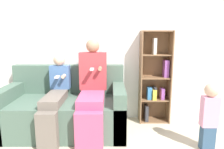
{
  "coord_description": "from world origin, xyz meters",
  "views": [
    {
      "loc": [
        0.37,
        -2.25,
        1.36
      ],
      "look_at": [
        0.39,
        0.6,
        0.83
      ],
      "focal_mm": 32.0,
      "sensor_mm": 36.0,
      "label": 1
    }
  ],
  "objects": [
    {
      "name": "bookshelf",
      "position": [
        1.07,
        0.88,
        0.69
      ],
      "size": [
        0.48,
        0.26,
        1.46
      ],
      "color": "brown",
      "rests_on": "ground_plane"
    },
    {
      "name": "adult_seated",
      "position": [
        0.1,
        0.46,
        0.68
      ],
      "size": [
        0.4,
        0.86,
        1.34
      ],
      "color": "#DB4C75",
      "rests_on": "ground_plane"
    },
    {
      "name": "ground_plane",
      "position": [
        0.0,
        0.0,
        0.0
      ],
      "size": [
        14.0,
        14.0,
        0.0
      ],
      "primitive_type": "plane",
      "color": "beige"
    },
    {
      "name": "child_seated",
      "position": [
        -0.4,
        0.4,
        0.57
      ],
      "size": [
        0.29,
        0.87,
        1.12
      ],
      "color": "#70665B",
      "rests_on": "ground_plane"
    },
    {
      "name": "couch",
      "position": [
        -0.3,
        0.53,
        0.31
      ],
      "size": [
        1.73,
        0.89,
        0.93
      ],
      "color": "#4C6656",
      "rests_on": "ground_plane"
    },
    {
      "name": "toddler_standing",
      "position": [
        1.55,
        -0.0,
        0.45
      ],
      "size": [
        0.19,
        0.16,
        0.83
      ],
      "color": "#335170",
      "rests_on": "ground_plane"
    },
    {
      "name": "back_wall",
      "position": [
        0.0,
        1.02,
        1.27
      ],
      "size": [
        10.0,
        0.06,
        2.55
      ],
      "color": "silver",
      "rests_on": "ground_plane"
    }
  ]
}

